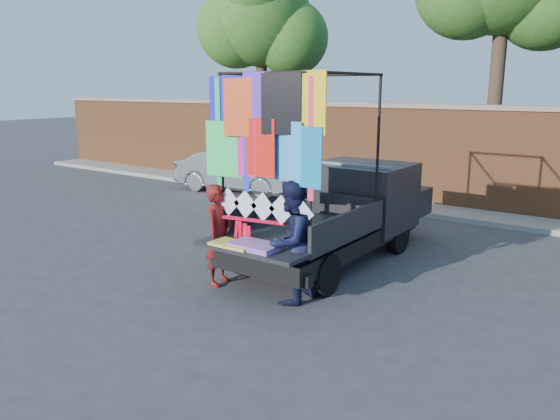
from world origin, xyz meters
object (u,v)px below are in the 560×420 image
Objects in this scene: woman at (219,235)px; man at (292,242)px; pickup_truck at (347,210)px; sedan at (239,171)px.

man is at bearing -99.38° from woman.
woman is at bearing -84.51° from man.
man reaches higher than woman.
pickup_truck is 2.89× the size of man.
pickup_truck reaches higher than sedan.
woman reaches higher than sedan.
sedan is 2.11× the size of man.
sedan is at bearing 147.74° from pickup_truck.
man is at bearing -144.09° from sedan.
woman is (4.74, -6.09, 0.17)m from sedan.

